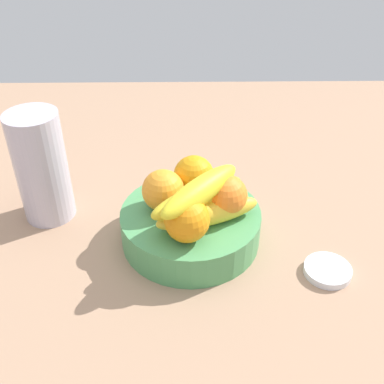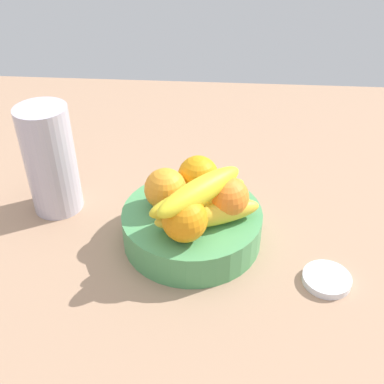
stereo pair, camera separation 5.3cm
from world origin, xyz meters
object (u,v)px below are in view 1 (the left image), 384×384
at_px(fruit_bowl, 192,226).
at_px(orange_center, 227,196).
at_px(orange_front_right, 190,220).
at_px(banana_bunch, 204,200).
at_px(orange_back_left, 195,176).
at_px(jar_lid, 329,270).
at_px(orange_front_left, 165,190).
at_px(thermos_tumbler, 43,167).

xyz_separation_m(fruit_bowl, orange_center, (0.06, -0.00, 0.06)).
relative_size(orange_front_right, banana_bunch, 0.38).
bearing_deg(orange_back_left, fruit_bowl, -96.37).
height_order(banana_bunch, jar_lid, banana_bunch).
xyz_separation_m(orange_front_left, orange_center, (0.10, -0.02, 0.00)).
height_order(fruit_bowl, jar_lid, fruit_bowl).
distance_m(banana_bunch, thermos_tumbler, 0.29).
bearing_deg(orange_center, fruit_bowl, 177.05).
xyz_separation_m(orange_center, orange_back_left, (-0.05, 0.06, 0.00)).
distance_m(orange_center, orange_back_left, 0.08).
bearing_deg(thermos_tumbler, fruit_bowl, -16.19).
xyz_separation_m(fruit_bowl, orange_front_left, (-0.04, 0.01, 0.06)).
distance_m(orange_back_left, banana_bunch, 0.08).
distance_m(fruit_bowl, jar_lid, 0.23).
relative_size(fruit_bowl, orange_front_right, 3.35).
bearing_deg(banana_bunch, orange_front_left, 148.33).
relative_size(banana_bunch, thermos_tumbler, 0.92).
distance_m(fruit_bowl, orange_center, 0.08).
xyz_separation_m(orange_front_left, banana_bunch, (0.06, -0.04, 0.01)).
height_order(orange_front_left, thermos_tumbler, thermos_tumbler).
distance_m(banana_bunch, jar_lid, 0.22).
distance_m(fruit_bowl, orange_back_left, 0.08).
height_order(orange_center, thermos_tumbler, thermos_tumbler).
bearing_deg(orange_front_left, fruit_bowl, -16.18).
distance_m(orange_back_left, thermos_tumbler, 0.26).
height_order(orange_back_left, jar_lid, orange_back_left).
bearing_deg(orange_center, thermos_tumbler, 166.13).
distance_m(orange_front_left, orange_center, 0.10).
distance_m(orange_front_left, orange_back_left, 0.07).
distance_m(orange_front_right, orange_back_left, 0.12).
height_order(orange_center, jar_lid, orange_center).
height_order(orange_front_left, orange_front_right, same).
bearing_deg(banana_bunch, orange_front_right, -120.19).
bearing_deg(orange_center, banana_bunch, -149.84).
xyz_separation_m(orange_center, thermos_tumbler, (-0.31, 0.08, 0.01)).
height_order(orange_front_left, jar_lid, orange_front_left).
height_order(fruit_bowl, banana_bunch, banana_bunch).
relative_size(orange_front_right, orange_back_left, 1.00).
relative_size(orange_center, banana_bunch, 0.38).
bearing_deg(fruit_bowl, jar_lid, -21.67).
relative_size(fruit_bowl, banana_bunch, 1.26).
height_order(orange_front_right, thermos_tumbler, thermos_tumbler).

